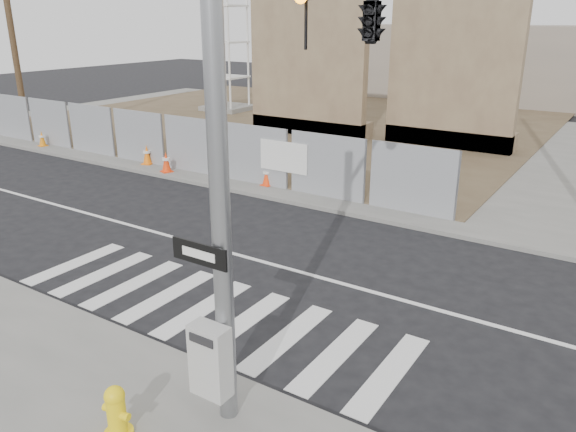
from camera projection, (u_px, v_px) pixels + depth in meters
The scene contains 12 objects.
ground at pixel (274, 265), 13.21m from camera, with size 100.00×100.00×0.00m, color black.
sidewalk_far at pixel (457, 151), 24.25m from camera, with size 50.00×20.00×0.12m, color slate.
signal_pole at pixel (329, 67), 8.71m from camera, with size 0.96×5.87×7.00m.
chain_link_fence at pixel (135, 136), 21.92m from camera, with size 24.60×0.04×2.00m, color gray.
concrete_wall_left at pixel (308, 66), 26.01m from camera, with size 6.00×1.30×8.00m.
concrete_wall_right at pixel (453, 71), 23.46m from camera, with size 5.50×1.30×8.00m.
utility_pole_left at pixel (10, 24), 25.06m from camera, with size 1.60×0.28×10.00m.
fire_hydrant at pixel (116, 411), 7.57m from camera, with size 0.48×0.47×0.76m.
traffic_cone_a at pixel (42, 139), 24.73m from camera, with size 0.40×0.40×0.67m.
traffic_cone_b at pixel (147, 155), 21.68m from camera, with size 0.47×0.47×0.74m.
traffic_cone_c at pixel (166, 162), 20.58m from camera, with size 0.50×0.50×0.75m.
traffic_cone_d at pixel (267, 175), 18.94m from camera, with size 0.38×0.38×0.70m.
Camera 1 is at (6.85, -9.93, 5.51)m, focal length 35.00 mm.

